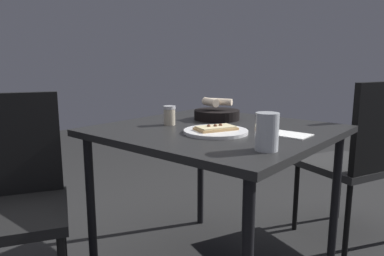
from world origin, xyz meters
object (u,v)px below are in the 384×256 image
at_px(dining_table, 217,142).
at_px(pizza_plate, 216,131).
at_px(bread_basket, 217,113).
at_px(beer_glass, 267,134).
at_px(chair_near, 9,190).
at_px(chair_far, 360,154).
at_px(pepper_shaker, 169,117).

relative_size(dining_table, pizza_plate, 3.53).
distance_m(pizza_plate, bread_basket, 0.36).
bearing_deg(beer_glass, dining_table, 148.58).
xyz_separation_m(bread_basket, chair_near, (-0.38, -0.91, -0.25)).
distance_m(dining_table, pizza_plate, 0.15).
xyz_separation_m(pizza_plate, chair_far, (0.35, 0.89, -0.22)).
bearing_deg(dining_table, chair_far, 61.97).
relative_size(pepper_shaker, chair_near, 0.10).
xyz_separation_m(bread_basket, pepper_shaker, (-0.08, -0.27, 0.01)).
xyz_separation_m(pizza_plate, beer_glass, (0.31, -0.13, 0.05)).
height_order(bread_basket, chair_near, chair_near).
height_order(pepper_shaker, chair_near, chair_near).
height_order(dining_table, chair_near, chair_near).
height_order(beer_glass, chair_far, chair_far).
xyz_separation_m(dining_table, chair_near, (-0.52, -0.73, -0.15)).
relative_size(pizza_plate, beer_glass, 2.10).
relative_size(dining_table, beer_glass, 7.41).
bearing_deg(chair_far, pepper_shaker, -125.79).
bearing_deg(bread_basket, pepper_shaker, -105.92).
relative_size(pizza_plate, bread_basket, 1.16).
bearing_deg(beer_glass, pizza_plate, 157.81).
height_order(pizza_plate, chair_near, chair_near).
bearing_deg(chair_near, pizza_plate, 46.54).
distance_m(beer_glass, chair_far, 1.06).
bearing_deg(bread_basket, beer_glass, -38.85).
height_order(beer_glass, pepper_shaker, beer_glass).
relative_size(bread_basket, beer_glass, 1.81).
xyz_separation_m(chair_near, chair_far, (0.94, 1.52, 0.01)).
xyz_separation_m(beer_glass, pepper_shaker, (-0.59, 0.14, -0.02)).
bearing_deg(chair_far, pizza_plate, -111.25).
xyz_separation_m(beer_glass, chair_near, (-0.90, -0.50, -0.27)).
height_order(dining_table, pizza_plate, pizza_plate).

